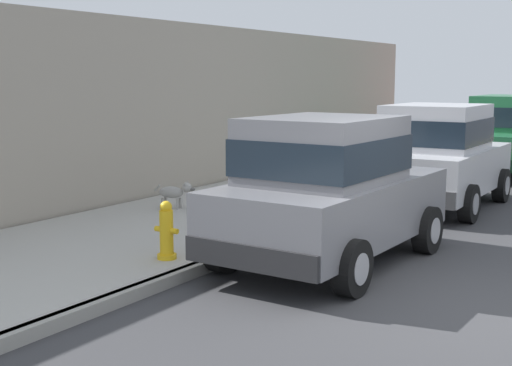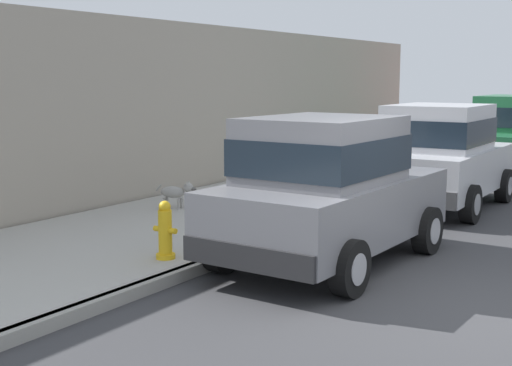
% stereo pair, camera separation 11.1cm
% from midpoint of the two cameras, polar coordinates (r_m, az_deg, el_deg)
% --- Properties ---
extents(ground_plane, '(80.00, 80.00, 0.00)m').
position_cam_midpoint_polar(ground_plane, '(7.68, 17.16, -9.71)').
color(ground_plane, '#38383A').
extents(curb, '(0.16, 64.00, 0.14)m').
position_cam_midpoint_polar(curb, '(8.98, -2.99, -6.19)').
color(curb, gray).
rests_on(curb, ground).
extents(sidewalk, '(3.60, 64.00, 0.14)m').
position_cam_midpoint_polar(sidewalk, '(10.11, -11.36, -4.67)').
color(sidewalk, '#A8A59E').
rests_on(sidewalk, ground).
extents(car_grey_hatchback, '(2.02, 3.84, 1.88)m').
position_cam_midpoint_polar(car_grey_hatchback, '(8.86, 5.53, -0.43)').
color(car_grey_hatchback, slate).
rests_on(car_grey_hatchback, ground).
extents(car_silver_hatchback, '(2.00, 3.82, 1.88)m').
position_cam_midpoint_polar(car_silver_hatchback, '(13.08, 14.34, 2.25)').
color(car_silver_hatchback, '#BCBCC1').
rests_on(car_silver_hatchback, ground).
extents(car_green_sedan, '(2.08, 4.62, 1.92)m').
position_cam_midpoint_polar(car_green_sedan, '(18.22, 19.93, 3.75)').
color(car_green_sedan, '#23663D').
rests_on(car_green_sedan, ground).
extents(dog_grey, '(0.74, 0.32, 0.49)m').
position_cam_midpoint_polar(dog_grey, '(12.01, -6.87, -0.72)').
color(dog_grey, '#999691').
rests_on(dog_grey, sidewalk).
extents(fire_hydrant, '(0.34, 0.24, 0.72)m').
position_cam_midpoint_polar(fire_hydrant, '(8.71, -7.65, -3.97)').
color(fire_hydrant, gold).
rests_on(fire_hydrant, sidewalk).
extents(building_facade, '(0.50, 20.00, 3.42)m').
position_cam_midpoint_polar(building_facade, '(15.03, -4.12, 6.09)').
color(building_facade, '#9E9384').
rests_on(building_facade, ground).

